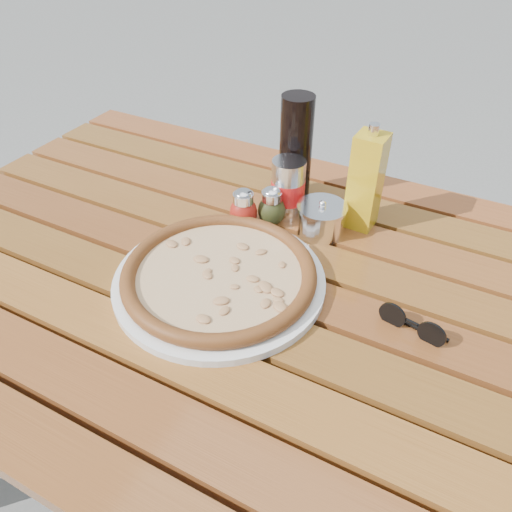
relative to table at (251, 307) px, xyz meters
The scene contains 11 objects.
ground 0.67m from the table, 90.00° to the left, with size 60.00×60.00×0.00m, color slate.
table is the anchor object (origin of this frame).
plate 0.10m from the table, 131.22° to the right, with size 0.36×0.36×0.01m, color silver.
pizza 0.11m from the table, 131.22° to the right, with size 0.45×0.45×0.03m.
pepper_shaker 0.19m from the table, 123.34° to the left, with size 0.06×0.06×0.08m.
oregano_shaker 0.20m from the table, 103.80° to the left, with size 0.07×0.07×0.08m.
dark_bottle 0.33m from the table, 98.90° to the left, with size 0.07×0.07×0.22m, color black.
soda_can 0.25m from the table, 97.29° to the left, with size 0.08×0.08×0.12m.
olive_oil_cruet 0.32m from the table, 64.06° to the left, with size 0.06×0.06×0.21m.
parmesan_tin 0.22m from the table, 72.09° to the left, with size 0.10×0.10×0.07m.
sunglasses 0.29m from the table, ahead, with size 0.11×0.04×0.04m.
Camera 1 is at (0.31, -0.57, 1.32)m, focal length 35.00 mm.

